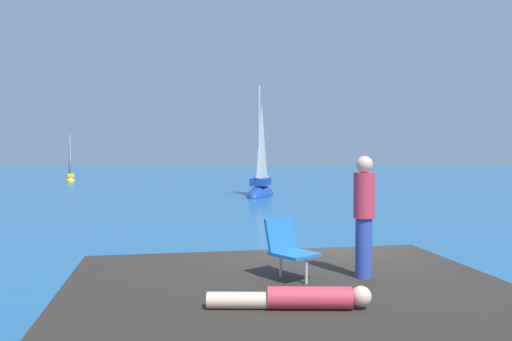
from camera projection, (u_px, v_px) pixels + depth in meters
The scene contains 9 objects.
ground_plane at pixel (324, 300), 9.26m from camera, with size 160.00×160.00×0.00m, color #236093.
shore_ledge at pixel (291, 328), 6.37m from camera, with size 5.62×4.75×1.02m, color #2D2823.
boulder_seaward at pixel (193, 310), 8.68m from camera, with size 0.71×0.57×0.39m, color #2B2621.
boulder_inland at pixel (315, 311), 8.65m from camera, with size 1.52×1.22×0.84m, color #292726.
sailboat_near at pixel (261, 190), 29.94m from camera, with size 2.39×3.91×7.06m.
sailboat_far at pixel (70, 178), 44.20m from camera, with size 1.63×2.43×4.39m.
person_sunbather at pixel (297, 298), 5.47m from camera, with size 1.76×0.33×0.25m.
person_standing at pixel (364, 213), 6.78m from camera, with size 0.28×0.28×1.62m.
beach_chair at pixel (288, 246), 6.72m from camera, with size 0.74×0.76×0.80m.
Camera 1 is at (-1.82, -9.05, 2.72)m, focal length 35.95 mm.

